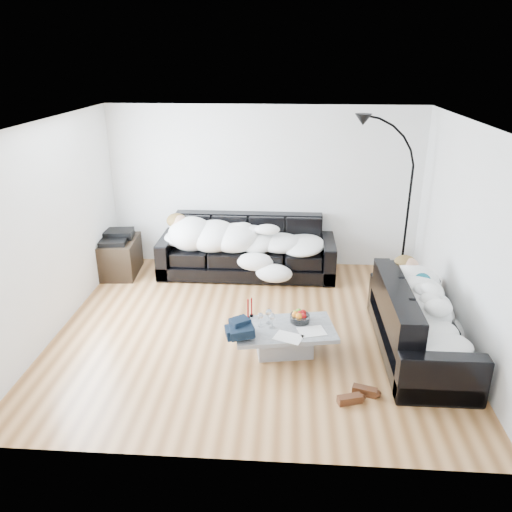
# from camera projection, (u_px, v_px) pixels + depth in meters

# --- Properties ---
(ground) EXTENTS (5.00, 5.00, 0.00)m
(ground) POSITION_uv_depth(u_px,v_px,m) (254.00, 329.00, 6.45)
(ground) COLOR brown
(ground) RESTS_ON ground
(wall_back) EXTENTS (5.00, 0.02, 2.60)m
(wall_back) POSITION_uv_depth(u_px,v_px,m) (264.00, 188.00, 8.05)
(wall_back) COLOR silver
(wall_back) RESTS_ON ground
(wall_left) EXTENTS (0.02, 4.50, 2.60)m
(wall_left) POSITION_uv_depth(u_px,v_px,m) (52.00, 230.00, 6.12)
(wall_left) COLOR silver
(wall_left) RESTS_ON ground
(wall_right) EXTENTS (0.02, 4.50, 2.60)m
(wall_right) POSITION_uv_depth(u_px,v_px,m) (468.00, 239.00, 5.81)
(wall_right) COLOR silver
(wall_right) RESTS_ON ground
(ceiling) EXTENTS (5.00, 5.00, 0.00)m
(ceiling) POSITION_uv_depth(u_px,v_px,m) (254.00, 123.00, 5.48)
(ceiling) COLOR white
(ceiling) RESTS_ON ground
(sofa_back) EXTENTS (2.77, 0.96, 0.91)m
(sofa_back) POSITION_uv_depth(u_px,v_px,m) (247.00, 247.00, 7.94)
(sofa_back) COLOR black
(sofa_back) RESTS_ON ground
(sofa_right) EXTENTS (0.89, 2.08, 0.84)m
(sofa_right) POSITION_uv_depth(u_px,v_px,m) (421.00, 320.00, 5.82)
(sofa_right) COLOR black
(sofa_right) RESTS_ON ground
(sleeper_back) EXTENTS (2.34, 0.81, 0.47)m
(sleeper_back) POSITION_uv_depth(u_px,v_px,m) (247.00, 236.00, 7.81)
(sleeper_back) COLOR white
(sleeper_back) RESTS_ON sofa_back
(sleeper_right) EXTENTS (0.75, 1.78, 0.44)m
(sleeper_right) POSITION_uv_depth(u_px,v_px,m) (423.00, 304.00, 5.73)
(sleeper_right) COLOR white
(sleeper_right) RESTS_ON sofa_right
(teal_cushion) EXTENTS (0.42, 0.38, 0.20)m
(teal_cushion) POSITION_uv_depth(u_px,v_px,m) (407.00, 274.00, 6.30)
(teal_cushion) COLOR #0E5868
(teal_cushion) RESTS_ON sofa_right
(coffee_table) EXTENTS (1.26, 0.87, 0.34)m
(coffee_table) POSITION_uv_depth(u_px,v_px,m) (284.00, 340.00, 5.89)
(coffee_table) COLOR #939699
(coffee_table) RESTS_ON ground
(fruit_bowl) EXTENTS (0.26, 0.26, 0.15)m
(fruit_bowl) POSITION_uv_depth(u_px,v_px,m) (300.00, 316.00, 5.93)
(fruit_bowl) COLOR white
(fruit_bowl) RESTS_ON coffee_table
(wine_glass_a) EXTENTS (0.09, 0.09, 0.18)m
(wine_glass_a) POSITION_uv_depth(u_px,v_px,m) (269.00, 316.00, 5.88)
(wine_glass_a) COLOR white
(wine_glass_a) RESTS_ON coffee_table
(wine_glass_b) EXTENTS (0.08, 0.08, 0.17)m
(wine_glass_b) POSITION_uv_depth(u_px,v_px,m) (261.00, 320.00, 5.83)
(wine_glass_b) COLOR white
(wine_glass_b) RESTS_ON coffee_table
(wine_glass_c) EXTENTS (0.09, 0.09, 0.19)m
(wine_glass_c) POSITION_uv_depth(u_px,v_px,m) (272.00, 321.00, 5.78)
(wine_glass_c) COLOR white
(wine_glass_c) RESTS_ON coffee_table
(candle_left) EXTENTS (0.05, 0.05, 0.26)m
(candle_left) POSITION_uv_depth(u_px,v_px,m) (248.00, 309.00, 5.96)
(candle_left) COLOR maroon
(candle_left) RESTS_ON coffee_table
(candle_right) EXTENTS (0.05, 0.05, 0.25)m
(candle_right) POSITION_uv_depth(u_px,v_px,m) (252.00, 307.00, 6.03)
(candle_right) COLOR maroon
(candle_right) RESTS_ON coffee_table
(newspaper_a) EXTENTS (0.36, 0.31, 0.01)m
(newspaper_a) POSITION_uv_depth(u_px,v_px,m) (312.00, 331.00, 5.73)
(newspaper_a) COLOR silver
(newspaper_a) RESTS_ON coffee_table
(newspaper_b) EXTENTS (0.37, 0.32, 0.01)m
(newspaper_b) POSITION_uv_depth(u_px,v_px,m) (288.00, 337.00, 5.61)
(newspaper_b) COLOR silver
(newspaper_b) RESTS_ON coffee_table
(navy_jacket) EXTENTS (0.42, 0.39, 0.17)m
(navy_jacket) POSITION_uv_depth(u_px,v_px,m) (240.00, 325.00, 5.56)
(navy_jacket) COLOR black
(navy_jacket) RESTS_ON coffee_table
(shoes) EXTENTS (0.45, 0.35, 0.10)m
(shoes) POSITION_uv_depth(u_px,v_px,m) (357.00, 395.00, 5.13)
(shoes) COLOR #472311
(shoes) RESTS_ON ground
(av_cabinet) EXTENTS (0.63, 0.87, 0.57)m
(av_cabinet) POSITION_uv_depth(u_px,v_px,m) (119.00, 257.00, 8.00)
(av_cabinet) COLOR black
(av_cabinet) RESTS_ON ground
(stereo) EXTENTS (0.48, 0.39, 0.13)m
(stereo) POSITION_uv_depth(u_px,v_px,m) (117.00, 236.00, 7.87)
(stereo) COLOR black
(stereo) RESTS_ON av_cabinet
(floor_lamp) EXTENTS (0.87, 0.59, 2.23)m
(floor_lamp) POSITION_uv_depth(u_px,v_px,m) (408.00, 212.00, 7.43)
(floor_lamp) COLOR black
(floor_lamp) RESTS_ON ground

